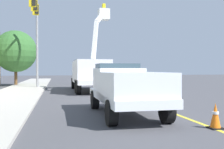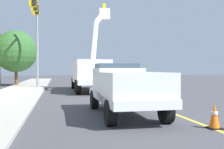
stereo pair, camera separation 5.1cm
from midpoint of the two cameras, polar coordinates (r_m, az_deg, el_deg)
ground at (r=20.42m, az=1.32°, el=-3.94°), size 120.00×120.00×0.00m
sidewalk_far_side at (r=20.09m, az=-20.10°, el=-3.92°), size 60.08×5.48×0.12m
lane_centre_stripe at (r=20.42m, az=1.32°, el=-3.93°), size 49.98×1.73×0.01m
utility_bucket_truck at (r=21.89m, az=-4.94°, el=0.63°), size 8.27×3.16×7.38m
service_pickup_truck at (r=10.25m, az=2.96°, el=-2.70°), size 5.66×2.33×2.06m
passing_minivan at (r=30.00m, az=2.71°, el=-0.47°), size 4.86×2.07×1.69m
traffic_cone_leading at (r=8.58m, az=21.69°, el=-8.46°), size 0.40×0.40×0.78m
traffic_cone_mid_front at (r=16.46m, az=3.37°, el=-3.81°), size 0.40×0.40×0.79m
traffic_cone_mid_rear at (r=25.51m, az=-1.09°, el=-2.07°), size 0.40×0.40×0.78m
traffic_signal_mast at (r=25.04m, az=-16.25°, el=10.76°), size 5.67×0.66×8.68m
street_tree_right at (r=30.39m, az=-20.25°, el=4.77°), size 4.55×4.55×6.05m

